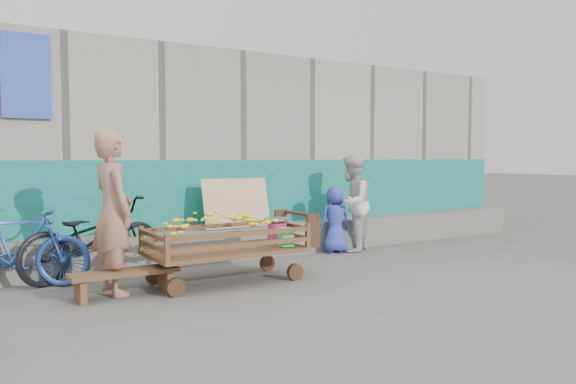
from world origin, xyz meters
TOP-DOWN VIEW (x-y plane):
  - ground at (0.00, 0.00)m, footprint 80.00×80.00m
  - building_wall at (-0.00, 4.05)m, footprint 12.00×3.50m
  - banana_cart at (-0.49, 1.00)m, footprint 1.93×0.88m
  - bench at (-1.64, 0.96)m, footprint 1.09×0.33m
  - vendor_man at (-1.69, 1.15)m, footprint 0.48×0.67m
  - woman at (2.11, 1.92)m, footprint 0.91×0.88m
  - child at (1.82, 1.95)m, footprint 0.53×0.39m
  - bicycle_dark at (-1.69, 2.05)m, footprint 1.95×1.18m
  - bicycle_blue at (-2.51, 1.93)m, footprint 1.56×0.94m

SIDE VIEW (x-z plane):
  - ground at x=0.00m, z-range 0.00..0.00m
  - bench at x=-1.64m, z-range 0.06..0.34m
  - bicycle_blue at x=-2.51m, z-range 0.00..0.90m
  - bicycle_dark at x=-1.69m, z-range 0.00..0.97m
  - child at x=1.82m, z-range 0.00..1.00m
  - banana_cart at x=-0.49m, z-range 0.15..0.97m
  - woman at x=2.11m, z-range 0.00..1.48m
  - vendor_man at x=-1.69m, z-range 0.00..1.73m
  - building_wall at x=0.00m, z-range -0.03..2.97m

